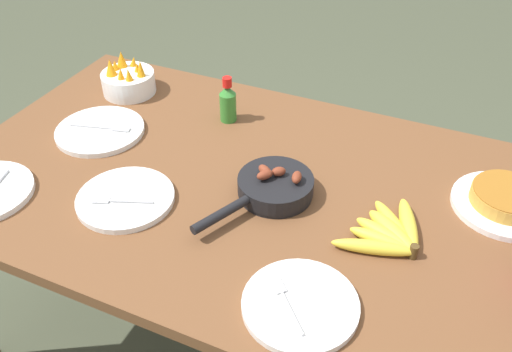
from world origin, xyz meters
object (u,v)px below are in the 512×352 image
(skillet, at_px, (273,187))
(fruit_bowl_mango, at_px, (128,80))
(banana_bunch, at_px, (391,234))
(frittata_plate_center, at_px, (506,201))
(empty_plate_mid_edge, at_px, (126,199))
(empty_plate_far_left, at_px, (100,131))
(hot_sauce_bottle, at_px, (228,102))
(empty_plate_far_right, at_px, (300,305))

(skillet, xyz_separation_m, fruit_bowl_mango, (-0.65, 0.30, 0.01))
(banana_bunch, relative_size, skillet, 0.70)
(frittata_plate_center, bearing_deg, banana_bunch, -135.67)
(frittata_plate_center, height_order, empty_plate_mid_edge, frittata_plate_center)
(empty_plate_far_left, height_order, empty_plate_mid_edge, same)
(skillet, height_order, fruit_bowl_mango, fruit_bowl_mango)
(banana_bunch, height_order, fruit_bowl_mango, fruit_bowl_mango)
(banana_bunch, height_order, hot_sauce_bottle, hot_sauce_bottle)
(frittata_plate_center, distance_m, empty_plate_far_right, 0.61)
(hot_sauce_bottle, bearing_deg, empty_plate_far_left, -144.85)
(empty_plate_far_right, distance_m, fruit_bowl_mango, 1.03)
(banana_bunch, xyz_separation_m, fruit_bowl_mango, (-0.96, 0.34, 0.03))
(fruit_bowl_mango, bearing_deg, empty_plate_mid_edge, -56.50)
(hot_sauce_bottle, bearing_deg, fruit_bowl_mango, 176.78)
(banana_bunch, relative_size, empty_plate_mid_edge, 0.96)
(hot_sauce_bottle, bearing_deg, skillet, -46.40)
(skillet, distance_m, fruit_bowl_mango, 0.71)
(empty_plate_far_left, xyz_separation_m, empty_plate_far_right, (0.77, -0.36, -0.00))
(empty_plate_mid_edge, relative_size, fruit_bowl_mango, 1.42)
(empty_plate_far_left, distance_m, empty_plate_far_right, 0.85)
(empty_plate_far_right, distance_m, hot_sauce_bottle, 0.74)
(banana_bunch, height_order, empty_plate_far_right, banana_bunch)
(frittata_plate_center, distance_m, empty_plate_far_left, 1.14)
(empty_plate_mid_edge, relative_size, hot_sauce_bottle, 1.71)
(fruit_bowl_mango, relative_size, hot_sauce_bottle, 1.20)
(banana_bunch, height_order, empty_plate_far_left, banana_bunch)
(empty_plate_far_right, bearing_deg, fruit_bowl_mango, 143.96)
(frittata_plate_center, distance_m, empty_plate_mid_edge, 0.95)
(empty_plate_mid_edge, bearing_deg, fruit_bowl_mango, 123.50)
(empty_plate_mid_edge, distance_m, hot_sauce_bottle, 0.46)
(empty_plate_far_left, height_order, empty_plate_far_right, same)
(frittata_plate_center, relative_size, fruit_bowl_mango, 1.48)
(empty_plate_mid_edge, bearing_deg, banana_bunch, 12.02)
(skillet, distance_m, hot_sauce_bottle, 0.39)
(empty_plate_far_right, bearing_deg, empty_plate_far_left, 154.81)
(skillet, relative_size, hot_sauce_bottle, 2.34)
(empty_plate_far_left, relative_size, empty_plate_mid_edge, 1.06)
(empty_plate_far_left, relative_size, empty_plate_far_right, 1.08)
(fruit_bowl_mango, distance_m, hot_sauce_bottle, 0.38)
(frittata_plate_center, height_order, hot_sauce_bottle, hot_sauce_bottle)
(banana_bunch, xyz_separation_m, empty_plate_mid_edge, (-0.64, -0.14, -0.01))
(empty_plate_mid_edge, bearing_deg, hot_sauce_bottle, 81.63)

